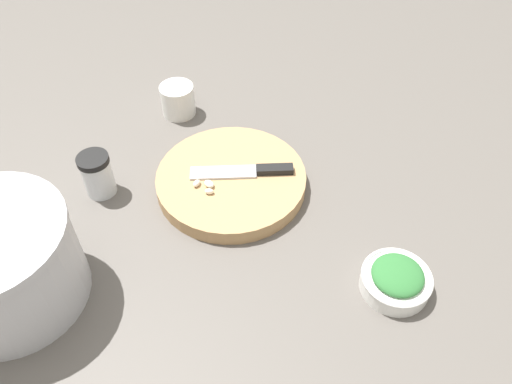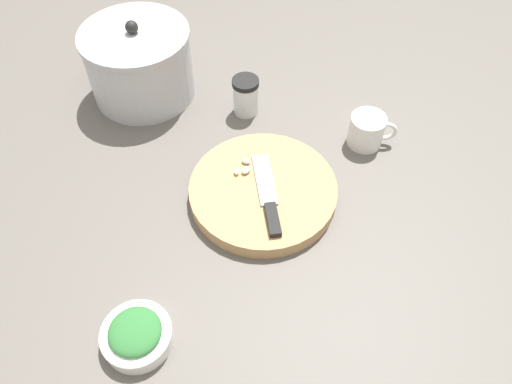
# 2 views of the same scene
# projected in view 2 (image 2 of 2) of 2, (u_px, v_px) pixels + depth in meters

# --- Properties ---
(ground_plane) EXTENTS (5.00, 5.00, 0.00)m
(ground_plane) POSITION_uv_depth(u_px,v_px,m) (231.00, 223.00, 0.97)
(ground_plane) COLOR #56514C
(cutting_board) EXTENTS (0.29, 0.29, 0.03)m
(cutting_board) POSITION_uv_depth(u_px,v_px,m) (263.00, 191.00, 0.99)
(cutting_board) COLOR tan
(cutting_board) RESTS_ON ground_plane
(chef_knife) EXTENTS (0.19, 0.12, 0.01)m
(chef_knife) POSITION_uv_depth(u_px,v_px,m) (268.00, 198.00, 0.96)
(chef_knife) COLOR black
(chef_knife) RESTS_ON cutting_board
(garlic_cloves) EXTENTS (0.05, 0.03, 0.01)m
(garlic_cloves) POSITION_uv_depth(u_px,v_px,m) (244.00, 168.00, 1.00)
(garlic_cloves) COLOR silver
(garlic_cloves) RESTS_ON cutting_board
(herb_bowl) EXTENTS (0.12, 0.12, 0.05)m
(herb_bowl) POSITION_uv_depth(u_px,v_px,m) (136.00, 335.00, 0.80)
(herb_bowl) COLOR silver
(herb_bowl) RESTS_ON ground_plane
(spice_jar) EXTENTS (0.06, 0.06, 0.09)m
(spice_jar) POSITION_uv_depth(u_px,v_px,m) (246.00, 96.00, 1.13)
(spice_jar) COLOR silver
(spice_jar) RESTS_ON ground_plane
(coffee_mug) EXTENTS (0.08, 0.10, 0.07)m
(coffee_mug) POSITION_uv_depth(u_px,v_px,m) (367.00, 131.00, 1.07)
(coffee_mug) COLOR silver
(coffee_mug) RESTS_ON ground_plane
(stock_pot) EXTENTS (0.24, 0.24, 0.19)m
(stock_pot) POSITION_uv_depth(u_px,v_px,m) (140.00, 64.00, 1.14)
(stock_pot) COLOR #B2B2B7
(stock_pot) RESTS_ON ground_plane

